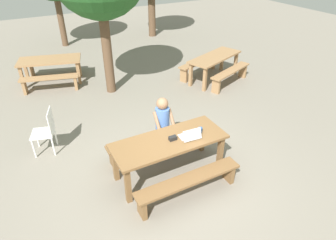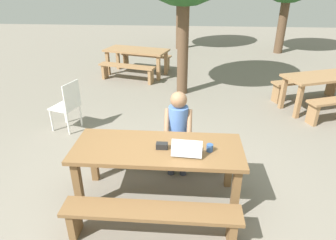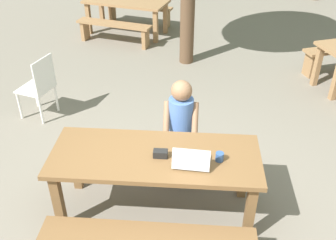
{
  "view_description": "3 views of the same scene",
  "coord_description": "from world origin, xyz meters",
  "px_view_note": "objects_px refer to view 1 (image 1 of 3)",
  "views": [
    {
      "loc": [
        -2.04,
        -3.77,
        3.86
      ],
      "look_at": [
        0.11,
        0.25,
        1.02
      ],
      "focal_mm": 31.5,
      "sensor_mm": 36.0,
      "label": 1
    },
    {
      "loc": [
        0.36,
        -3.07,
        2.66
      ],
      "look_at": [
        0.11,
        0.25,
        1.02
      ],
      "focal_mm": 31.41,
      "sensor_mm": 36.0,
      "label": 2
    },
    {
      "loc": [
        0.35,
        -2.99,
        3.15
      ],
      "look_at": [
        0.11,
        0.25,
        1.02
      ],
      "focal_mm": 41.29,
      "sensor_mm": 36.0,
      "label": 3
    }
  ],
  "objects_px": {
    "coffee_mug": "(200,130)",
    "person_seated": "(163,122)",
    "picnic_table_rear": "(50,63)",
    "picnic_table_front": "(169,145)",
    "small_pouch": "(173,138)",
    "laptop": "(190,135)",
    "plastic_chair": "(46,130)",
    "picnic_table_mid": "(215,60)"
  },
  "relations": [
    {
      "from": "picnic_table_front",
      "to": "picnic_table_mid",
      "type": "relative_size",
      "value": 1.02
    },
    {
      "from": "picnic_table_front",
      "to": "small_pouch",
      "type": "distance_m",
      "value": 0.16
    },
    {
      "from": "picnic_table_front",
      "to": "small_pouch",
      "type": "xyz_separation_m",
      "value": [
        0.06,
        -0.03,
        0.14
      ]
    },
    {
      "from": "picnic_table_mid",
      "to": "picnic_table_rear",
      "type": "distance_m",
      "value": 5.02
    },
    {
      "from": "laptop",
      "to": "small_pouch",
      "type": "bearing_deg",
      "value": -12.28
    },
    {
      "from": "coffee_mug",
      "to": "picnic_table_mid",
      "type": "relative_size",
      "value": 0.04
    },
    {
      "from": "picnic_table_front",
      "to": "picnic_table_mid",
      "type": "bearing_deg",
      "value": 43.82
    },
    {
      "from": "coffee_mug",
      "to": "plastic_chair",
      "type": "bearing_deg",
      "value": 143.54
    },
    {
      "from": "laptop",
      "to": "small_pouch",
      "type": "xyz_separation_m",
      "value": [
        -0.31,
        0.09,
        -0.02
      ]
    },
    {
      "from": "picnic_table_front",
      "to": "plastic_chair",
      "type": "distance_m",
      "value": 2.61
    },
    {
      "from": "coffee_mug",
      "to": "plastic_chair",
      "type": "distance_m",
      "value": 3.13
    },
    {
      "from": "laptop",
      "to": "picnic_table_front",
      "type": "bearing_deg",
      "value": -14.07
    },
    {
      "from": "picnic_table_front",
      "to": "coffee_mug",
      "type": "bearing_deg",
      "value": -4.23
    },
    {
      "from": "picnic_table_front",
      "to": "coffee_mug",
      "type": "distance_m",
      "value": 0.65
    },
    {
      "from": "laptop",
      "to": "picnic_table_rear",
      "type": "distance_m",
      "value": 5.71
    },
    {
      "from": "person_seated",
      "to": "picnic_table_front",
      "type": "bearing_deg",
      "value": -108.76
    },
    {
      "from": "picnic_table_rear",
      "to": "picnic_table_front",
      "type": "bearing_deg",
      "value": -62.19
    },
    {
      "from": "picnic_table_mid",
      "to": "picnic_table_rear",
      "type": "height_order",
      "value": "picnic_table_mid"
    },
    {
      "from": "laptop",
      "to": "plastic_chair",
      "type": "xyz_separation_m",
      "value": [
        -2.24,
        1.92,
        -0.32
      ]
    },
    {
      "from": "small_pouch",
      "to": "plastic_chair",
      "type": "distance_m",
      "value": 2.68
    },
    {
      "from": "laptop",
      "to": "person_seated",
      "type": "relative_size",
      "value": 0.3
    },
    {
      "from": "person_seated",
      "to": "picnic_table_mid",
      "type": "height_order",
      "value": "person_seated"
    },
    {
      "from": "coffee_mug",
      "to": "picnic_table_rear",
      "type": "bearing_deg",
      "value": 108.59
    },
    {
      "from": "laptop",
      "to": "coffee_mug",
      "type": "xyz_separation_m",
      "value": [
        0.27,
        0.07,
        -0.01
      ]
    },
    {
      "from": "picnic_table_front",
      "to": "person_seated",
      "type": "relative_size",
      "value": 1.69
    },
    {
      "from": "coffee_mug",
      "to": "picnic_table_rear",
      "type": "relative_size",
      "value": 0.05
    },
    {
      "from": "picnic_table_front",
      "to": "small_pouch",
      "type": "height_order",
      "value": "small_pouch"
    },
    {
      "from": "small_pouch",
      "to": "picnic_table_mid",
      "type": "distance_m",
      "value": 4.58
    },
    {
      "from": "small_pouch",
      "to": "picnic_table_rear",
      "type": "distance_m",
      "value": 5.55
    },
    {
      "from": "picnic_table_front",
      "to": "picnic_table_mid",
      "type": "distance_m",
      "value": 4.6
    },
    {
      "from": "plastic_chair",
      "to": "picnic_table_mid",
      "type": "bearing_deg",
      "value": 122.04
    },
    {
      "from": "small_pouch",
      "to": "person_seated",
      "type": "distance_m",
      "value": 0.72
    },
    {
      "from": "person_seated",
      "to": "picnic_table_mid",
      "type": "xyz_separation_m",
      "value": [
        3.09,
        2.52,
        -0.07
      ]
    },
    {
      "from": "person_seated",
      "to": "small_pouch",
      "type": "bearing_deg",
      "value": -103.65
    },
    {
      "from": "small_pouch",
      "to": "person_seated",
      "type": "height_order",
      "value": "person_seated"
    },
    {
      "from": "small_pouch",
      "to": "plastic_chair",
      "type": "xyz_separation_m",
      "value": [
        -1.93,
        1.83,
        -0.31
      ]
    },
    {
      "from": "person_seated",
      "to": "picnic_table_rear",
      "type": "distance_m",
      "value": 4.92
    },
    {
      "from": "small_pouch",
      "to": "coffee_mug",
      "type": "relative_size",
      "value": 1.57
    },
    {
      "from": "coffee_mug",
      "to": "person_seated",
      "type": "xyz_separation_m",
      "value": [
        -0.41,
        0.71,
        -0.1
      ]
    },
    {
      "from": "small_pouch",
      "to": "plastic_chair",
      "type": "height_order",
      "value": "plastic_chair"
    },
    {
      "from": "small_pouch",
      "to": "picnic_table_rear",
      "type": "relative_size",
      "value": 0.07
    },
    {
      "from": "picnic_table_front",
      "to": "person_seated",
      "type": "xyz_separation_m",
      "value": [
        0.22,
        0.66,
        0.06
      ]
    }
  ]
}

